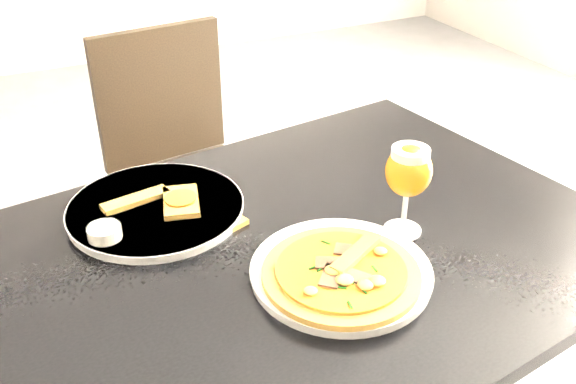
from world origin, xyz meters
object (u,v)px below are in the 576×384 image
dining_table (276,294)px  chair_far (183,169)px  pizza (341,272)px  beer_glass (409,172)px

dining_table → chair_far: bearing=76.4°
pizza → beer_glass: size_ratio=1.48×
chair_far → beer_glass: size_ratio=5.23×
chair_far → pizza: bearing=-98.6°
dining_table → chair_far: size_ratio=1.49×
pizza → beer_glass: 0.21m
pizza → beer_glass: beer_glass is taller
chair_far → beer_glass: (0.16, -0.87, 0.39)m
chair_far → dining_table: bearing=-102.7°
pizza → beer_glass: (0.17, 0.08, 0.10)m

